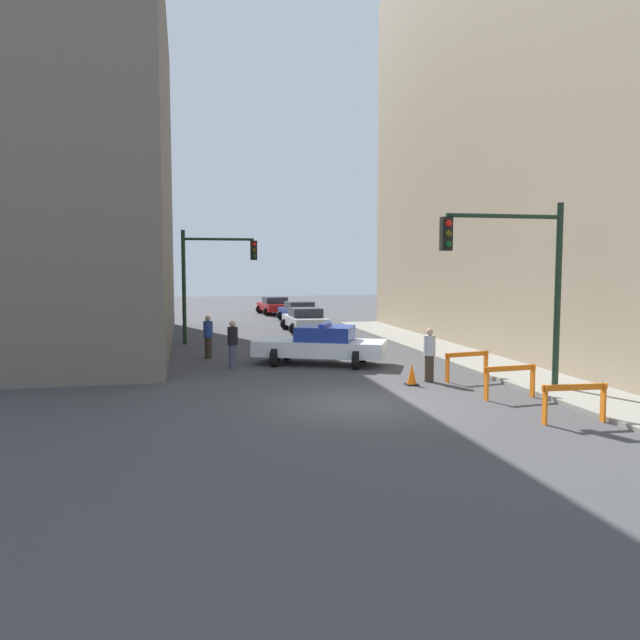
{
  "coord_description": "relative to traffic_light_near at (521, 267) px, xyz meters",
  "views": [
    {
      "loc": [
        -4.4,
        -15.33,
        3.54
      ],
      "look_at": [
        0.33,
        6.32,
        1.64
      ],
      "focal_mm": 35.0,
      "sensor_mm": 36.0,
      "label": 1
    }
  ],
  "objects": [
    {
      "name": "police_car",
      "position": [
        -4.29,
        6.2,
        -2.81
      ],
      "size": [
        5.04,
        3.62,
        1.52
      ],
      "rotation": [
        0.0,
        0.0,
        1.15
      ],
      "color": "white",
      "rests_on": "ground_plane"
    },
    {
      "name": "traffic_cone",
      "position": [
        -2.5,
        1.74,
        -3.21
      ],
      "size": [
        0.36,
        0.36,
        0.66
      ],
      "color": "black",
      "rests_on": "ground_plane"
    },
    {
      "name": "parked_car_near",
      "position": [
        -2.7,
        17.57,
        -2.86
      ],
      "size": [
        2.32,
        4.33,
        1.31
      ],
      "rotation": [
        0.0,
        0.0,
        0.01
      ],
      "color": "silver",
      "rests_on": "ground_plane"
    },
    {
      "name": "traffic_light_far",
      "position": [
        -8.03,
        13.34,
        -0.13
      ],
      "size": [
        3.44,
        0.35,
        5.2
      ],
      "color": "black",
      "rests_on": "ground_plane"
    },
    {
      "name": "ground_plane",
      "position": [
        -4.73,
        -0.38,
        -3.53
      ],
      "size": [
        120.0,
        120.0,
        0.0
      ],
      "primitive_type": "plane",
      "color": "#424244"
    },
    {
      "name": "building_right",
      "position": [
        8.67,
        7.62,
        6.13
      ],
      "size": [
        12.0,
        28.0,
        19.33
      ],
      "color": "tan",
      "rests_on": "ground_plane"
    },
    {
      "name": "pedestrian_corner",
      "position": [
        -8.25,
        8.66,
        -2.67
      ],
      "size": [
        0.36,
        0.36,
        1.66
      ],
      "rotation": [
        0.0,
        0.0,
        3.13
      ],
      "color": "#382D23",
      "rests_on": "ground_plane"
    },
    {
      "name": "barrier_mid",
      "position": [
        -0.63,
        -0.69,
        -2.91
      ],
      "size": [
        1.6,
        0.3,
        0.9
      ],
      "rotation": [
        0.0,
        0.0,
        0.1
      ],
      "color": "orange",
      "rests_on": "ground_plane"
    },
    {
      "name": "parked_car_far",
      "position": [
        -2.57,
        30.24,
        -2.86
      ],
      "size": [
        2.51,
        4.43,
        1.31
      ],
      "rotation": [
        0.0,
        0.0,
        0.08
      ],
      "color": "maroon",
      "rests_on": "ground_plane"
    },
    {
      "name": "pedestrian_sidewalk",
      "position": [
        -1.78,
        2.15,
        -2.67
      ],
      "size": [
        0.48,
        0.48,
        1.66
      ],
      "rotation": [
        0.0,
        0.0,
        4.27
      ],
      "color": "#382D23",
      "rests_on": "ground_plane"
    },
    {
      "name": "barrier_front",
      "position": [
        -0.54,
        -3.39,
        -2.91
      ],
      "size": [
        1.6,
        0.23,
        0.9
      ],
      "rotation": [
        0.0,
        0.0,
        -0.04
      ],
      "color": "orange",
      "rests_on": "ground_plane"
    },
    {
      "name": "pedestrian_crossing",
      "position": [
        -7.49,
        6.1,
        -2.67
      ],
      "size": [
        0.47,
        0.47,
        1.66
      ],
      "rotation": [
        0.0,
        0.0,
        4.32
      ],
      "color": "#474C66",
      "rests_on": "ground_plane"
    },
    {
      "name": "parked_car_mid",
      "position": [
        -1.92,
        23.69,
        -2.86
      ],
      "size": [
        2.47,
        4.41,
        1.31
      ],
      "rotation": [
        0.0,
        0.0,
        0.07
      ],
      "color": "navy",
      "rests_on": "ground_plane"
    },
    {
      "name": "barrier_back",
      "position": [
        -0.56,
        2.06,
        -2.91
      ],
      "size": [
        1.58,
        0.43,
        0.9
      ],
      "rotation": [
        0.0,
        0.0,
        0.18
      ],
      "color": "orange",
      "rests_on": "ground_plane"
    },
    {
      "name": "sidewalk_right",
      "position": [
        1.47,
        -0.38,
        -3.47
      ],
      "size": [
        2.4,
        44.0,
        0.12
      ],
      "color": "gray",
      "rests_on": "ground_plane"
    },
    {
      "name": "traffic_light_near",
      "position": [
        0.0,
        0.0,
        0.0
      ],
      "size": [
        3.64,
        0.35,
        5.2
      ],
      "color": "black",
      "rests_on": "sidewalk_right"
    }
  ]
}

